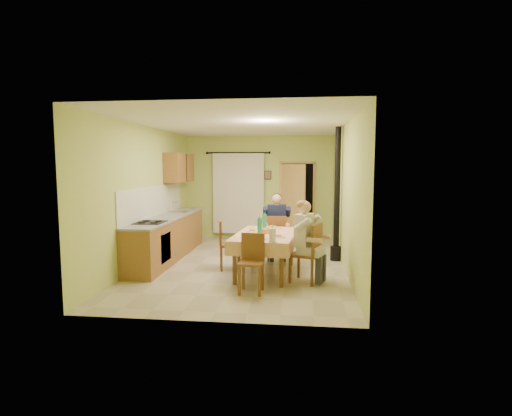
# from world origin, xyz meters

# --- Properties ---
(floor) EXTENTS (4.00, 6.00, 0.01)m
(floor) POSITION_xyz_m (0.00, 0.00, 0.00)
(floor) COLOR tan
(floor) RESTS_ON ground
(room_shell) EXTENTS (4.04, 6.04, 2.82)m
(room_shell) POSITION_xyz_m (0.00, 0.00, 1.82)
(room_shell) COLOR #BBCA68
(room_shell) RESTS_ON ground
(kitchen_run) EXTENTS (0.64, 3.64, 1.56)m
(kitchen_run) POSITION_xyz_m (-1.71, 0.40, 0.48)
(kitchen_run) COLOR brown
(kitchen_run) RESTS_ON ground
(upper_cabinets) EXTENTS (0.35, 1.40, 0.70)m
(upper_cabinets) POSITION_xyz_m (-1.82, 1.70, 1.95)
(upper_cabinets) COLOR brown
(upper_cabinets) RESTS_ON room_shell
(curtain) EXTENTS (1.70, 0.07, 2.22)m
(curtain) POSITION_xyz_m (-0.55, 2.90, 1.26)
(curtain) COLOR black
(curtain) RESTS_ON ground
(doorway) EXTENTS (0.96, 0.59, 2.15)m
(doorway) POSITION_xyz_m (1.00, 2.84, 1.05)
(doorway) COLOR black
(doorway) RESTS_ON ground
(dining_table) EXTENTS (1.21, 1.86, 0.76)m
(dining_table) POSITION_xyz_m (0.51, -0.65, 0.38)
(dining_table) COLOR tan
(dining_table) RESTS_ON ground
(tableware) EXTENTS (0.78, 1.67, 0.33)m
(tableware) POSITION_xyz_m (0.52, -0.75, 0.83)
(tableware) COLOR white
(tableware) RESTS_ON dining_table
(chair_far) EXTENTS (0.44, 0.44, 0.96)m
(chair_far) POSITION_xyz_m (0.65, 0.48, 0.29)
(chair_far) COLOR brown
(chair_far) RESTS_ON ground
(chair_near) EXTENTS (0.40, 0.40, 0.93)m
(chair_near) POSITION_xyz_m (0.38, -1.76, 0.29)
(chair_near) COLOR brown
(chair_near) RESTS_ON ground
(chair_right) EXTENTS (0.59, 0.59, 1.02)m
(chair_right) POSITION_xyz_m (1.25, -1.08, 0.29)
(chair_right) COLOR brown
(chair_right) RESTS_ON ground
(chair_left) EXTENTS (0.48, 0.48, 0.96)m
(chair_left) POSITION_xyz_m (-0.22, -0.37, 0.29)
(chair_left) COLOR brown
(chair_left) RESTS_ON ground
(man_far) EXTENTS (0.60, 0.48, 1.39)m
(man_far) POSITION_xyz_m (0.65, 0.49, 0.88)
(man_far) COLOR #141938
(man_far) RESTS_ON chair_far
(man_right) EXTENTS (0.59, 0.65, 1.39)m
(man_right) POSITION_xyz_m (1.24, -1.08, 0.88)
(man_right) COLOR beige
(man_right) RESTS_ON chair_right
(stove_flue) EXTENTS (0.24, 0.24, 2.80)m
(stove_flue) POSITION_xyz_m (1.90, 0.60, 1.02)
(stove_flue) COLOR black
(stove_flue) RESTS_ON ground
(picture_back) EXTENTS (0.19, 0.03, 0.23)m
(picture_back) POSITION_xyz_m (0.25, 2.97, 1.75)
(picture_back) COLOR black
(picture_back) RESTS_ON room_shell
(picture_right) EXTENTS (0.03, 0.31, 0.21)m
(picture_right) POSITION_xyz_m (1.97, 1.20, 1.85)
(picture_right) COLOR brown
(picture_right) RESTS_ON room_shell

